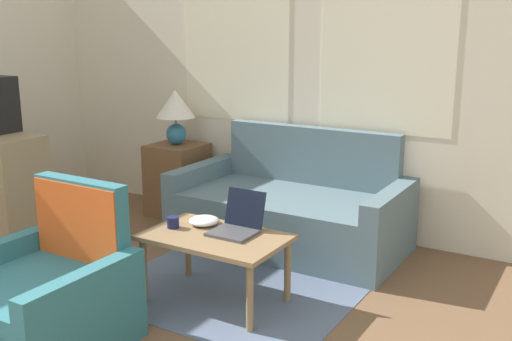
{
  "coord_description": "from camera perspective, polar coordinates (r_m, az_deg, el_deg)",
  "views": [
    {
      "loc": [
        2.2,
        -0.44,
        1.73
      ],
      "look_at": [
        0.09,
        3.08,
        0.75
      ],
      "focal_mm": 42.0,
      "sensor_mm": 36.0,
      "label": 1
    }
  ],
  "objects": [
    {
      "name": "side_table",
      "position": [
        5.68,
        -7.47,
        -0.85
      ],
      "size": [
        0.47,
        0.47,
        0.67
      ],
      "color": "brown",
      "rests_on": "ground_plane"
    },
    {
      "name": "coffee_table",
      "position": [
        3.84,
        -3.91,
        -6.93
      ],
      "size": [
        0.9,
        0.56,
        0.45
      ],
      "color": "#8E704C",
      "rests_on": "ground_plane"
    },
    {
      "name": "couch",
      "position": [
        4.89,
        3.49,
        -3.88
      ],
      "size": [
        1.83,
        0.95,
        0.92
      ],
      "color": "slate",
      "rests_on": "ground_plane"
    },
    {
      "name": "snack_bowl",
      "position": [
        4.01,
        -4.97,
        -4.78
      ],
      "size": [
        0.2,
        0.2,
        0.06
      ],
      "color": "white",
      "rests_on": "coffee_table"
    },
    {
      "name": "laptop",
      "position": [
        3.85,
        -1.78,
        -5.06
      ],
      "size": [
        0.28,
        0.31,
        0.26
      ],
      "color": "#47474C",
      "rests_on": "coffee_table"
    },
    {
      "name": "cup_navy",
      "position": [
        3.97,
        -7.91,
        -4.91
      ],
      "size": [
        0.08,
        0.08,
        0.07
      ],
      "color": "#191E4C",
      "rests_on": "coffee_table"
    },
    {
      "name": "table_lamp",
      "position": [
        5.55,
        -7.68,
        5.82
      ],
      "size": [
        0.36,
        0.36,
        0.5
      ],
      "color": "teal",
      "rests_on": "side_table"
    },
    {
      "name": "armchair",
      "position": [
        3.6,
        -19.33,
        -11.5
      ],
      "size": [
        0.85,
        0.81,
        0.88
      ],
      "color": "#2D6B75",
      "rests_on": "ground_plane"
    },
    {
      "name": "rug",
      "position": [
        4.43,
        0.42,
        -9.49
      ],
      "size": [
        1.62,
        2.08,
        0.01
      ],
      "color": "slate",
      "rests_on": "ground_plane"
    },
    {
      "name": "wall_back",
      "position": [
        5.15,
        5.61,
        8.69
      ],
      "size": [
        6.62,
        0.06,
        2.6
      ],
      "color": "silver",
      "rests_on": "ground_plane"
    }
  ]
}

